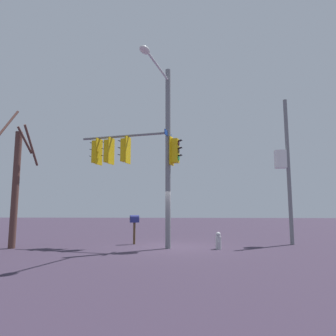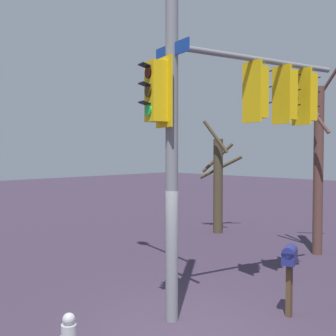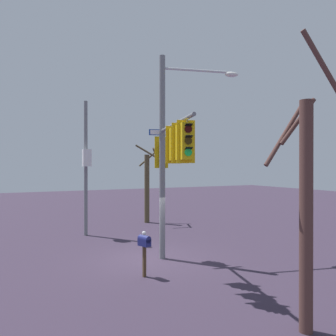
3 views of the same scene
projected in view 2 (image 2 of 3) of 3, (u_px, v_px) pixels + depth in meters
ground_plane at (184, 330)px, 7.49m from camera, size 80.00×80.00×0.00m
main_signal_pole_assembly at (217, 87)px, 8.46m from camera, size 4.42×4.98×8.27m
mailbox at (289, 261)px, 8.05m from camera, size 0.37×0.49×1.41m
bare_tree_behind_pole at (318, 162)px, 12.89m from camera, size 1.50×1.52×6.52m
bare_tree_across_street at (218, 182)px, 16.42m from camera, size 1.91×1.92×4.45m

